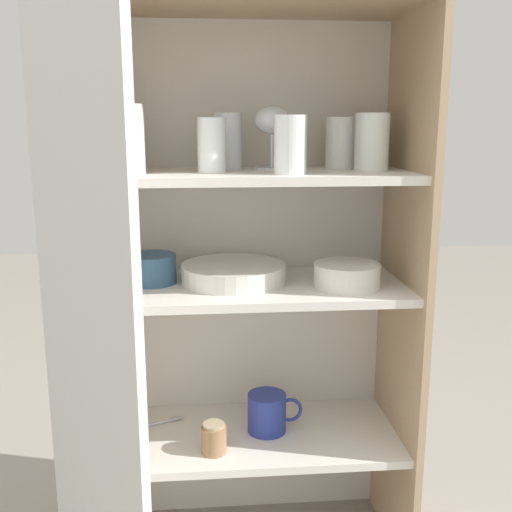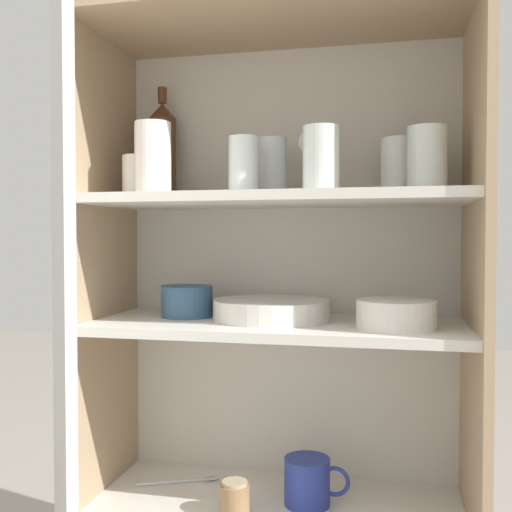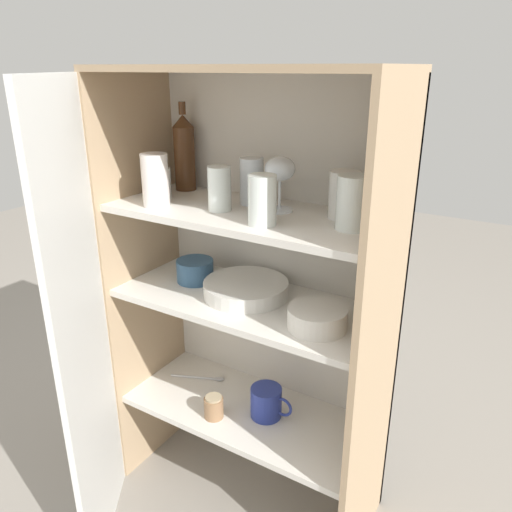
{
  "view_description": "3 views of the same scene",
  "coord_description": "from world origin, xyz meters",
  "px_view_note": "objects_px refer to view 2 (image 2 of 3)",
  "views": [
    {
      "loc": [
        -0.08,
        -1.23,
        1.1
      ],
      "look_at": [
        0.04,
        0.18,
        0.79
      ],
      "focal_mm": 42.0,
      "sensor_mm": 36.0,
      "label": 1
    },
    {
      "loc": [
        0.24,
        -1.09,
        0.9
      ],
      "look_at": [
        -0.05,
        0.18,
        0.86
      ],
      "focal_mm": 42.0,
      "sensor_mm": 36.0,
      "label": 2
    },
    {
      "loc": [
        0.72,
        -0.95,
        1.37
      ],
      "look_at": [
        0.04,
        0.16,
        0.87
      ],
      "focal_mm": 35.0,
      "sensor_mm": 36.0,
      "label": 3
    }
  ],
  "objects_px": {
    "serving_bowl_small": "(187,300)",
    "coffee_mug_primary": "(308,481)",
    "mixing_bowl_large": "(396,313)",
    "plate_stack_white": "(271,310)",
    "storage_jar": "(235,500)",
    "wine_bottle": "(163,151)"
  },
  "relations": [
    {
      "from": "serving_bowl_small",
      "to": "coffee_mug_primary",
      "type": "xyz_separation_m",
      "value": [
        0.28,
        -0.02,
        -0.38
      ]
    },
    {
      "from": "mixing_bowl_large",
      "to": "serving_bowl_small",
      "type": "xyz_separation_m",
      "value": [
        -0.46,
        0.08,
        0.01
      ]
    },
    {
      "from": "plate_stack_white",
      "to": "mixing_bowl_large",
      "type": "xyz_separation_m",
      "value": [
        0.27,
        -0.07,
        0.01
      ]
    },
    {
      "from": "mixing_bowl_large",
      "to": "storage_jar",
      "type": "bearing_deg",
      "value": -173.18
    },
    {
      "from": "wine_bottle",
      "to": "mixing_bowl_large",
      "type": "height_order",
      "value": "wine_bottle"
    },
    {
      "from": "wine_bottle",
      "to": "plate_stack_white",
      "type": "height_order",
      "value": "wine_bottle"
    },
    {
      "from": "plate_stack_white",
      "to": "serving_bowl_small",
      "type": "relative_size",
      "value": 2.16
    },
    {
      "from": "mixing_bowl_large",
      "to": "serving_bowl_small",
      "type": "relative_size",
      "value": 1.33
    },
    {
      "from": "mixing_bowl_large",
      "to": "coffee_mug_primary",
      "type": "relative_size",
      "value": 1.11
    },
    {
      "from": "wine_bottle",
      "to": "mixing_bowl_large",
      "type": "bearing_deg",
      "value": -16.26
    },
    {
      "from": "serving_bowl_small",
      "to": "coffee_mug_primary",
      "type": "bearing_deg",
      "value": -4.45
    },
    {
      "from": "mixing_bowl_large",
      "to": "wine_bottle",
      "type": "bearing_deg",
      "value": 163.74
    },
    {
      "from": "serving_bowl_small",
      "to": "coffee_mug_primary",
      "type": "distance_m",
      "value": 0.48
    },
    {
      "from": "plate_stack_white",
      "to": "mixing_bowl_large",
      "type": "distance_m",
      "value": 0.27
    },
    {
      "from": "wine_bottle",
      "to": "storage_jar",
      "type": "relative_size",
      "value": 3.63
    },
    {
      "from": "wine_bottle",
      "to": "storage_jar",
      "type": "bearing_deg",
      "value": -40.66
    },
    {
      "from": "coffee_mug_primary",
      "to": "storage_jar",
      "type": "bearing_deg",
      "value": -146.58
    },
    {
      "from": "wine_bottle",
      "to": "serving_bowl_small",
      "type": "relative_size",
      "value": 2.31
    },
    {
      "from": "mixing_bowl_large",
      "to": "storage_jar",
      "type": "distance_m",
      "value": 0.51
    },
    {
      "from": "storage_jar",
      "to": "wine_bottle",
      "type": "bearing_deg",
      "value": 139.34
    },
    {
      "from": "plate_stack_white",
      "to": "serving_bowl_small",
      "type": "distance_m",
      "value": 0.2
    },
    {
      "from": "serving_bowl_small",
      "to": "storage_jar",
      "type": "height_order",
      "value": "serving_bowl_small"
    }
  ]
}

